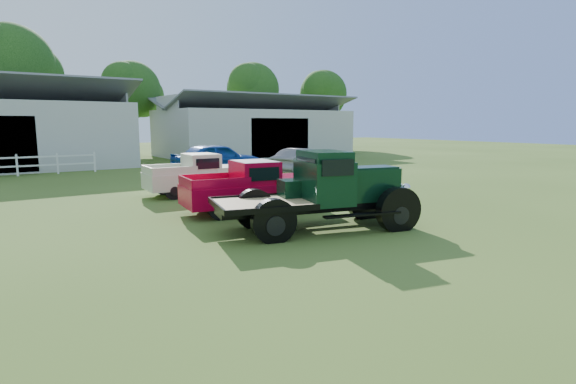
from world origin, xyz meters
TOP-DOWN VIEW (x-y plane):
  - ground at (0.00, 0.00)m, footprint 120.00×120.00m
  - shed_right at (14.00, 27.00)m, footprint 16.80×9.20m
  - tree_b at (-4.00, 34.00)m, footprint 6.90×6.90m
  - tree_c at (5.00, 33.00)m, footprint 5.40×5.40m
  - tree_d at (18.00, 34.00)m, footprint 6.00×6.00m
  - tree_e at (26.00, 32.00)m, footprint 5.70×5.70m
  - vintage_flatbed at (0.98, 0.79)m, footprint 5.77×3.39m
  - red_pickup at (0.68, 3.98)m, footprint 4.84×2.36m
  - white_pickup at (0.71, 8.37)m, footprint 4.51×1.92m
  - misc_car_blue at (4.49, 14.62)m, footprint 5.39×2.57m
  - misc_car_grey at (8.97, 12.65)m, footprint 4.59×3.04m

SIDE VIEW (x-z plane):
  - ground at x=0.00m, z-range 0.00..0.00m
  - misc_car_grey at x=8.97m, z-range 0.00..1.43m
  - white_pickup at x=0.71m, z-range 0.00..1.63m
  - red_pickup at x=0.68m, z-range 0.00..1.69m
  - misc_car_blue at x=4.49m, z-range 0.00..1.78m
  - vintage_flatbed at x=0.98m, z-range 0.00..2.15m
  - shed_right at x=14.00m, z-range 0.00..5.20m
  - tree_c at x=5.00m, z-range 0.00..9.00m
  - tree_e at x=26.00m, z-range 0.00..9.50m
  - tree_d at x=18.00m, z-range 0.00..10.00m
  - tree_b at x=-4.00m, z-range 0.00..11.50m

